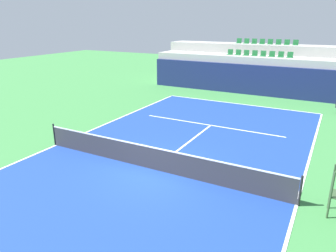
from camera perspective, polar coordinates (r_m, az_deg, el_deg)
ground_plane at (r=12.87m, az=-2.68°, el=-7.86°), size 80.00×80.00×0.00m
court_surface at (r=12.86m, az=-2.68°, el=-7.84°), size 11.00×24.00×0.01m
baseline_far at (r=23.31m, az=12.66°, el=3.93°), size 11.00×0.10×0.00m
sideline_left at (r=16.14m, az=-19.53°, el=-3.27°), size 0.10×24.00×0.00m
sideline_right at (r=11.39m, az=22.23°, el=-13.06°), size 0.10×24.00×0.00m
service_line_far at (r=18.23m, az=7.73°, el=0.14°), size 8.26×0.10×0.00m
centre_service_line at (r=15.45m, az=3.45°, el=-3.16°), size 0.10×6.40×0.00m
back_wall at (r=26.37m, az=15.00°, el=8.04°), size 17.54×0.30×2.38m
stands_tier_lower at (r=27.62m, az=15.74°, el=9.03°), size 17.54×2.40×2.94m
stands_tier_upper at (r=29.89m, az=16.89°, el=10.38°), size 17.54×2.40×3.74m
seating_row_lower at (r=27.52m, az=16.08°, el=12.33°), size 5.30×0.44×0.44m
seating_row_upper at (r=29.79m, az=17.30°, el=14.19°), size 5.30×0.44×0.44m
tennis_net at (r=12.65m, az=-2.72°, el=-5.79°), size 11.08×0.08×1.07m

